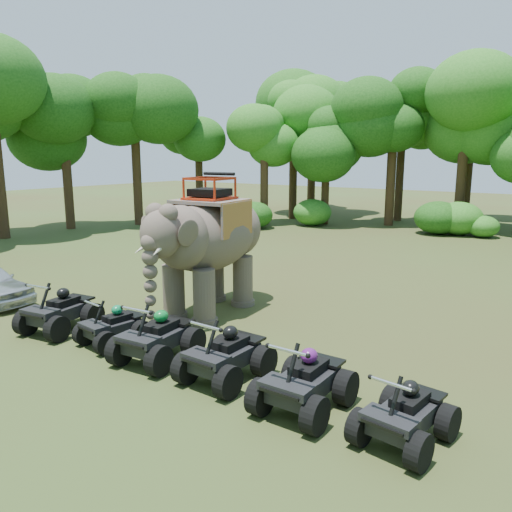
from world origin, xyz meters
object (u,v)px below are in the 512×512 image
object	(u,v)px
elephant	(209,244)
atv_2	(157,331)
atv_1	(113,321)
atv_3	(225,348)
atv_4	(304,374)
atv_5	(406,406)
atv_0	(59,305)

from	to	relation	value
elephant	atv_2	size ratio (longest dim) A/B	2.55
atv_2	atv_1	bearing A→B (deg)	171.12
atv_3	atv_4	distance (m)	1.89
elephant	atv_2	world-z (taller)	elephant
atv_3	atv_5	distance (m)	3.70
elephant	atv_1	world-z (taller)	elephant
elephant	atv_4	bearing A→B (deg)	-39.20
elephant	atv_3	world-z (taller)	elephant
elephant	atv_5	world-z (taller)	elephant
atv_1	atv_5	xyz separation A→B (m)	(7.12, -0.12, 0.03)
elephant	atv_1	distance (m)	3.59
atv_1	atv_5	size ratio (longest dim) A/B	0.94
atv_4	atv_0	bearing A→B (deg)	-179.61
atv_1	atv_2	size ratio (longest dim) A/B	0.84
atv_2	atv_5	distance (m)	5.53
atv_2	atv_3	xyz separation A→B (m)	(1.83, 0.11, -0.01)
atv_0	atv_3	world-z (taller)	atv_0
atv_1	atv_3	xyz separation A→B (m)	(3.42, 0.01, 0.10)
atv_0	atv_3	distance (m)	5.27
atv_2	atv_3	world-z (taller)	atv_2
atv_1	elephant	bearing A→B (deg)	92.42
atv_1	atv_2	bearing A→B (deg)	3.09
atv_0	atv_4	bearing A→B (deg)	-8.27
atv_1	atv_4	world-z (taller)	atv_4
atv_3	atv_5	world-z (taller)	atv_3
atv_0	atv_4	world-z (taller)	atv_0
atv_3	atv_4	bearing A→B (deg)	-3.27
atv_4	atv_3	bearing A→B (deg)	175.59
atv_3	atv_5	size ratio (longest dim) A/B	1.11
atv_1	atv_4	bearing A→B (deg)	5.06
atv_1	atv_0	bearing A→B (deg)	-167.50
elephant	atv_5	xyz separation A→B (m)	(6.89, -3.42, -1.37)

